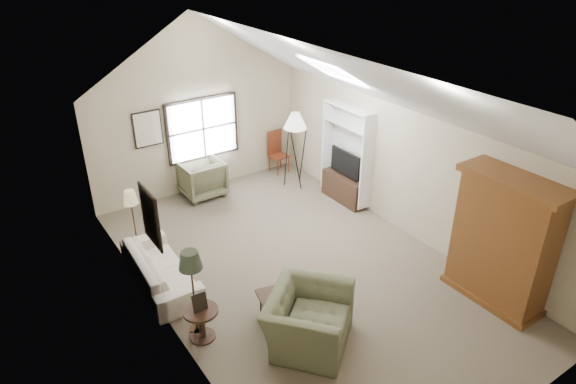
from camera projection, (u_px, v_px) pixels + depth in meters
room_shell at (303, 96)px, 7.74m from camera, size 5.01×8.01×4.00m
window at (203, 129)px, 11.51m from camera, size 1.72×0.08×1.42m
skylight at (333, 71)px, 9.04m from camera, size 0.80×1.20×0.52m
wall_art at (149, 169)px, 8.91m from camera, size 1.97×3.71×0.88m
armoire at (503, 241)px, 8.03m from camera, size 0.60×1.50×2.20m
tv_alcove at (347, 153)px, 11.03m from camera, size 0.32×1.30×2.10m
media_console at (344, 189)px, 11.41m from camera, size 0.34×1.18×0.60m
tv_panel at (345, 163)px, 11.12m from camera, size 0.05×0.90×0.55m
sofa at (161, 268)px, 8.73m from camera, size 0.91×2.11×0.61m
armchair_near at (308, 319)px, 7.43m from camera, size 1.70×1.68×0.83m
armchair_far at (202, 178)px, 11.60m from camera, size 0.91×0.94×0.85m
coffee_table at (286, 303)px, 8.05m from camera, size 0.95×0.67×0.44m
bowl at (286, 291)px, 7.94m from camera, size 0.25×0.25×0.05m
side_table at (202, 324)px, 7.58m from camera, size 0.54×0.54×0.52m
side_chair at (279, 152)px, 12.67m from camera, size 0.43×0.43×1.04m
tripod_lamp at (295, 149)px, 11.81m from camera, size 0.55×0.55×1.83m
dark_lamp at (193, 292)px, 7.51m from camera, size 0.36×0.36×1.45m
tan_lamp at (134, 221)px, 9.46m from camera, size 0.27×0.27×1.30m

